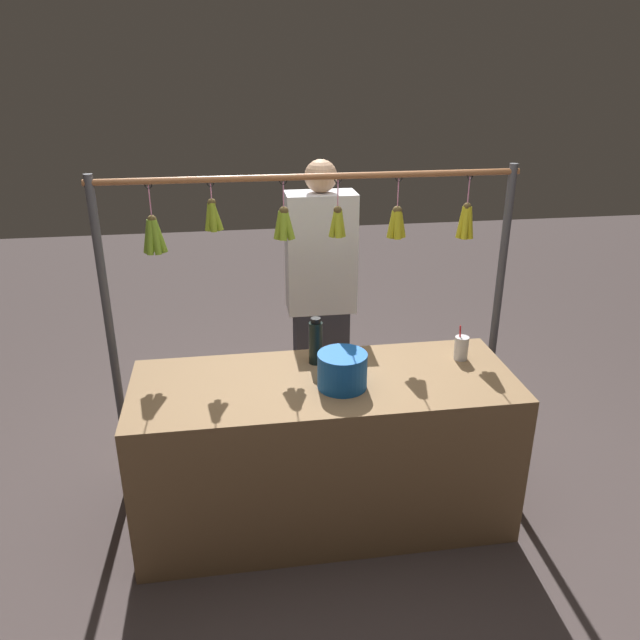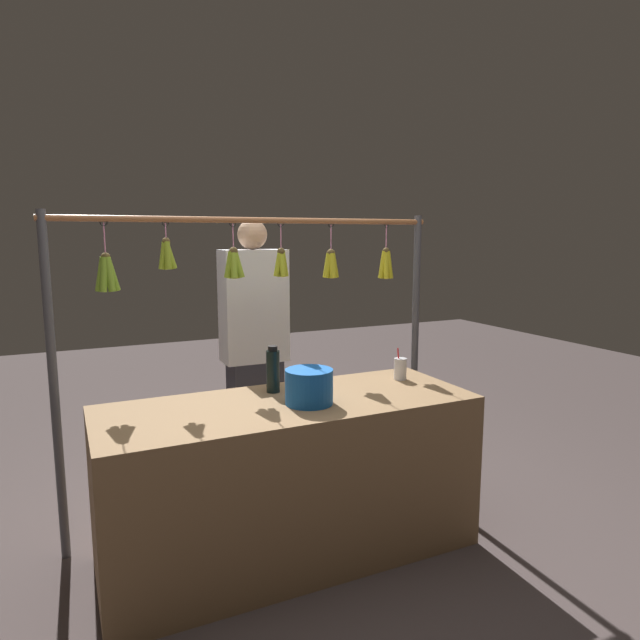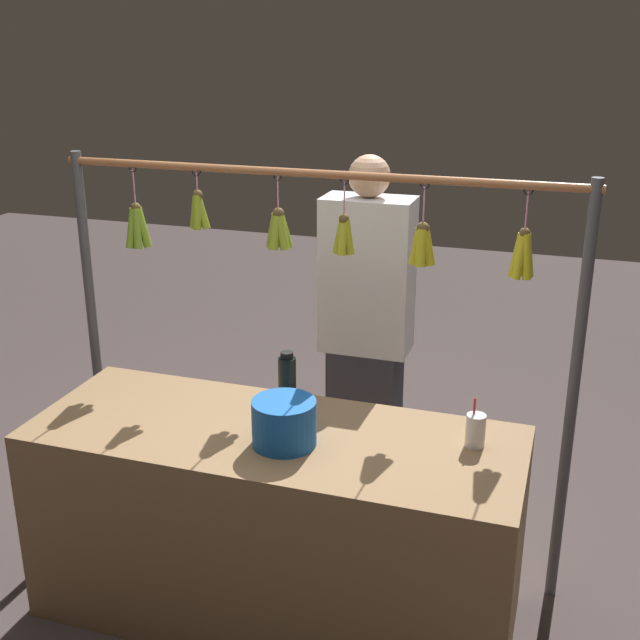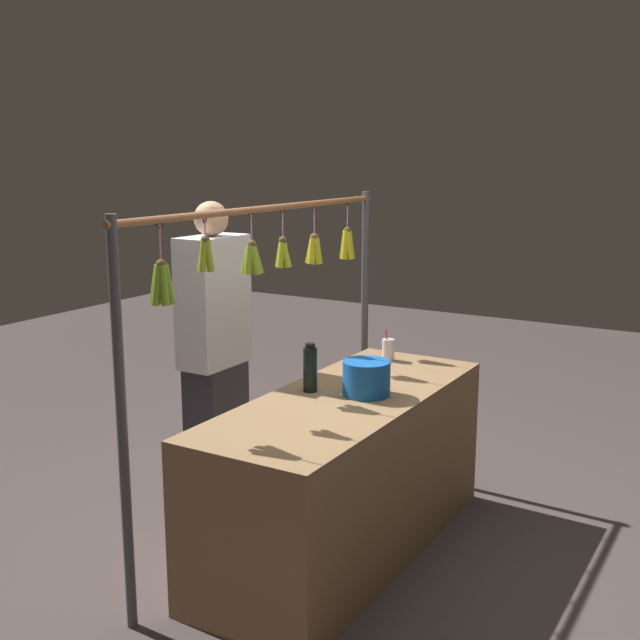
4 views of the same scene
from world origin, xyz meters
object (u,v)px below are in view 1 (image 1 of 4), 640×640
blue_bucket (342,370)px  vendor_person (321,304)px  drink_cup (461,348)px  water_bottle (316,342)px

blue_bucket → vendor_person: (-0.05, -0.97, -0.04)m
drink_cup → vendor_person: vendor_person is taller
blue_bucket → drink_cup: drink_cup is taller
vendor_person → blue_bucket: bearing=87.3°
blue_bucket → vendor_person: 0.97m
water_bottle → drink_cup: size_ratio=1.35×
water_bottle → blue_bucket: bearing=107.9°
water_bottle → vendor_person: vendor_person is taller
vendor_person → drink_cup: bearing=128.6°
drink_cup → blue_bucket: bearing=17.0°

